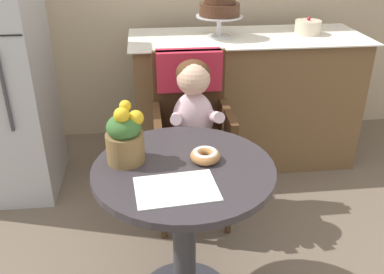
{
  "coord_description": "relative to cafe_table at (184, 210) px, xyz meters",
  "views": [
    {
      "loc": [
        -0.13,
        -1.41,
        1.57
      ],
      "look_at": [
        0.05,
        0.15,
        0.77
      ],
      "focal_mm": 39.62,
      "sensor_mm": 36.0,
      "label": 1
    }
  ],
  "objects": [
    {
      "name": "donut_front",
      "position": [
        0.09,
        0.04,
        0.24
      ],
      "size": [
        0.12,
        0.12,
        0.04
      ],
      "color": "#AD7542",
      "rests_on": "cafe_table"
    },
    {
      "name": "seated_child",
      "position": [
        0.11,
        0.56,
        0.17
      ],
      "size": [
        0.27,
        0.32,
        0.73
      ],
      "color": "silver",
      "rests_on": "ground"
    },
    {
      "name": "round_layer_cake",
      "position": [
        0.96,
        1.32,
        0.44
      ],
      "size": [
        0.17,
        0.17,
        0.11
      ],
      "color": "beige",
      "rests_on": "display_counter"
    },
    {
      "name": "tiered_cake_stand",
      "position": [
        0.36,
        1.3,
        0.58
      ],
      "size": [
        0.3,
        0.3,
        0.27
      ],
      "color": "silver",
      "rests_on": "display_counter"
    },
    {
      "name": "cafe_table",
      "position": [
        0.0,
        0.0,
        0.0
      ],
      "size": [
        0.72,
        0.72,
        0.72
      ],
      "color": "#332D33",
      "rests_on": "ground"
    },
    {
      "name": "display_counter",
      "position": [
        0.55,
        1.3,
        -0.05
      ],
      "size": [
        1.56,
        0.62,
        0.9
      ],
      "color": "brown",
      "rests_on": "ground"
    },
    {
      "name": "wicker_chair",
      "position": [
        0.11,
        0.72,
        0.13
      ],
      "size": [
        0.42,
        0.45,
        0.95
      ],
      "rotation": [
        0.0,
        0.0,
        -0.04
      ],
      "color": "#472D19",
      "rests_on": "ground"
    },
    {
      "name": "paper_napkin",
      "position": [
        -0.04,
        -0.15,
        0.21
      ],
      "size": [
        0.31,
        0.23,
        0.0
      ],
      "primitive_type": "cube",
      "rotation": [
        0.0,
        0.0,
        0.09
      ],
      "color": "white",
      "rests_on": "cafe_table"
    },
    {
      "name": "flower_vase",
      "position": [
        -0.22,
        0.07,
        0.32
      ],
      "size": [
        0.15,
        0.15,
        0.24
      ],
      "color": "brown",
      "rests_on": "cafe_table"
    }
  ]
}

